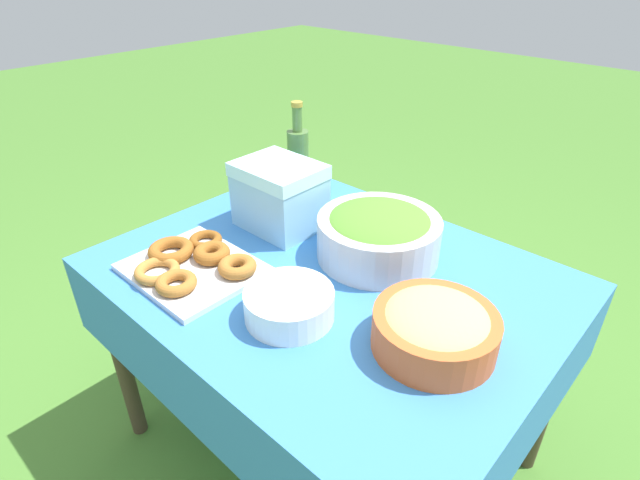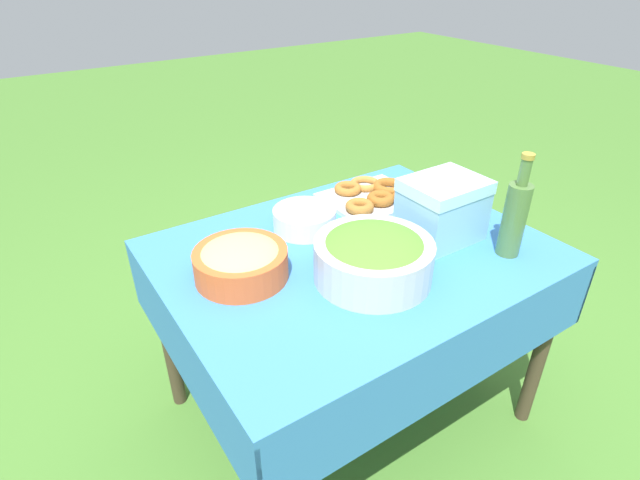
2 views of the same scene
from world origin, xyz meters
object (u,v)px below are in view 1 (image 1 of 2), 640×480
pasta_bowl (435,327)px  olive_oil_bottle (298,161)px  donut_platter (192,264)px  salad_bowl (379,233)px  cooler_box (280,195)px  plate_stack (289,305)px

pasta_bowl → olive_oil_bottle: olive_oil_bottle is taller
pasta_bowl → donut_platter: (0.63, 0.18, -0.03)m
salad_bowl → cooler_box: size_ratio=1.38×
salad_bowl → pasta_bowl: (-0.31, 0.21, -0.02)m
cooler_box → salad_bowl: bearing=-169.3°
olive_oil_bottle → cooler_box: (-0.11, 0.19, -0.03)m
plate_stack → cooler_box: size_ratio=0.86×
salad_bowl → cooler_box: bearing=10.7°
plate_stack → olive_oil_bottle: 0.66m
olive_oil_bottle → cooler_box: olive_oil_bottle is taller
pasta_bowl → cooler_box: size_ratio=1.10×
cooler_box → plate_stack: bearing=139.2°
salad_bowl → donut_platter: size_ratio=0.97×
salad_bowl → pasta_bowl: size_ratio=1.26×
pasta_bowl → cooler_box: 0.65m
olive_oil_bottle → plate_stack: bearing=132.8°
salad_bowl → plate_stack: salad_bowl is taller
pasta_bowl → plate_stack: pasta_bowl is taller
salad_bowl → cooler_box: cooler_box is taller
olive_oil_bottle → cooler_box: 0.22m
plate_stack → pasta_bowl: bearing=-155.0°
salad_bowl → cooler_box: (0.33, 0.06, 0.03)m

